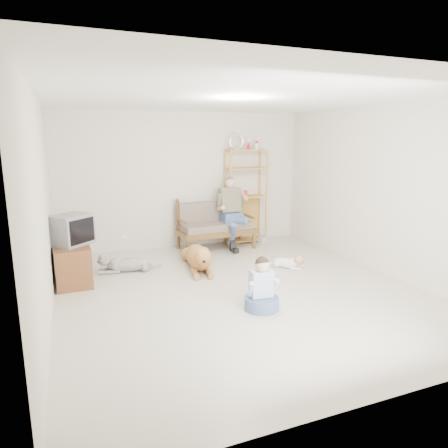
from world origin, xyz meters
name	(u,v)px	position (x,y,z in m)	size (l,w,h in m)	color
floor	(238,290)	(0.00, 0.00, 0.00)	(5.50, 5.50, 0.00)	silver
ceiling	(240,97)	(0.00, 0.00, 2.70)	(5.50, 5.50, 0.00)	white
wall_back	(185,180)	(0.00, 2.75, 1.35)	(5.00, 5.00, 0.00)	beige
wall_front	(384,247)	(0.00, -2.75, 1.35)	(5.00, 5.00, 0.00)	beige
wall_left	(42,210)	(-2.50, 0.00, 1.35)	(5.50, 5.50, 0.00)	beige
wall_right	(381,190)	(2.50, 0.00, 1.35)	(5.50, 5.50, 0.00)	beige
loveseat	(215,224)	(0.50, 2.35, 0.49)	(1.53, 0.77, 0.95)	brown
man	(233,216)	(0.81, 2.16, 0.66)	(0.54, 0.78, 1.26)	#516495
etagere	(245,196)	(1.26, 2.55, 1.01)	(0.87, 0.38, 2.28)	gold
book_stack	(263,239)	(1.61, 2.39, 0.06)	(0.19, 0.14, 0.12)	silver
tv_stand	(72,264)	(-2.23, 1.24, 0.30)	(0.53, 0.92, 0.60)	brown
crt_tv	(72,230)	(-2.20, 1.25, 0.83)	(0.70, 0.69, 0.46)	slate
wall_outlet	(124,237)	(-1.25, 2.73, 0.30)	(0.12, 0.02, 0.08)	white
golden_retriever	(199,257)	(-0.22, 1.19, 0.19)	(0.58, 1.58, 0.48)	#AF6E3D
shaggy_dog	(124,264)	(-1.42, 1.48, 0.13)	(1.11, 0.34, 0.33)	silver
terrier	(289,262)	(1.22, 0.63, 0.10)	(0.46, 0.53, 0.25)	white
child	(261,290)	(0.02, -0.70, 0.25)	(0.45, 0.45, 0.71)	#516495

